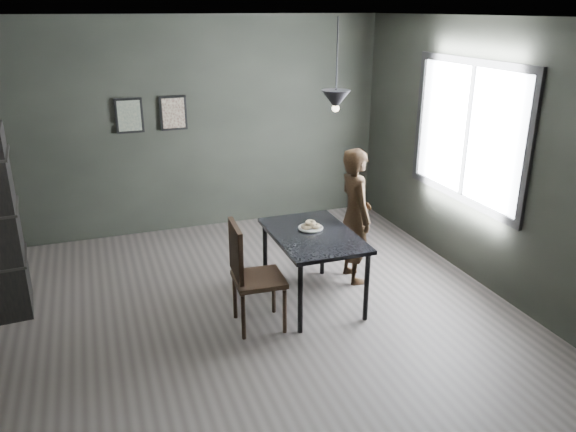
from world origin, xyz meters
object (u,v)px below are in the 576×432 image
object	(u,v)px
woman	(355,216)
pendant_lamp	(336,100)
white_plate	(311,229)
cafe_table	(313,241)
wood_chair	(249,270)

from	to	relation	value
woman	pendant_lamp	xyz separation A→B (m)	(-0.37, -0.22, 1.30)
white_plate	cafe_table	bearing A→B (deg)	-98.97
white_plate	pendant_lamp	world-z (taller)	pendant_lamp
cafe_table	wood_chair	bearing A→B (deg)	-159.55
white_plate	pendant_lamp	xyz separation A→B (m)	(0.23, -0.02, 1.29)
cafe_table	white_plate	distance (m)	0.14
wood_chair	pendant_lamp	world-z (taller)	pendant_lamp
woman	wood_chair	distance (m)	1.51
white_plate	wood_chair	world-z (taller)	wood_chair
cafe_table	wood_chair	size ratio (longest dim) A/B	1.14
wood_chair	pendant_lamp	bearing A→B (deg)	24.00
cafe_table	white_plate	size ratio (longest dim) A/B	5.22
pendant_lamp	white_plate	bearing A→B (deg)	176.16
pendant_lamp	wood_chair	bearing A→B (deg)	-159.21
white_plate	woman	distance (m)	0.63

